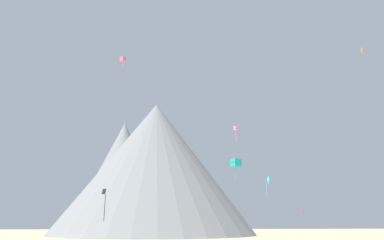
{
  "coord_description": "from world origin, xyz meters",
  "views": [
    {
      "loc": [
        -10.21,
        -34.61,
        4.23
      ],
      "look_at": [
        -2.24,
        43.62,
        25.42
      ],
      "focal_mm": 35.4,
      "sensor_mm": 36.0,
      "label": 1
    }
  ],
  "objects_px": {
    "kite_pink_high": "(236,129)",
    "kite_orange_high": "(361,51)",
    "rock_massif": "(149,169)",
    "kite_black_low": "(104,199)",
    "kite_cyan_low": "(267,180)",
    "kite_red_low": "(303,210)",
    "kite_teal_low": "(236,163)",
    "kite_rainbow_high": "(123,59)"
  },
  "relations": [
    {
      "from": "kite_cyan_low",
      "to": "kite_orange_high",
      "type": "height_order",
      "value": "kite_orange_high"
    },
    {
      "from": "rock_massif",
      "to": "kite_orange_high",
      "type": "bearing_deg",
      "value": -61.45
    },
    {
      "from": "kite_cyan_low",
      "to": "kite_black_low",
      "type": "bearing_deg",
      "value": -43.03
    },
    {
      "from": "kite_black_low",
      "to": "kite_rainbow_high",
      "type": "relative_size",
      "value": 1.44
    },
    {
      "from": "kite_orange_high",
      "to": "kite_cyan_low",
      "type": "bearing_deg",
      "value": -119.13
    },
    {
      "from": "kite_pink_high",
      "to": "kite_orange_high",
      "type": "distance_m",
      "value": 37.68
    },
    {
      "from": "rock_massif",
      "to": "kite_red_low",
      "type": "distance_m",
      "value": 58.19
    },
    {
      "from": "kite_red_low",
      "to": "kite_orange_high",
      "type": "bearing_deg",
      "value": -108.83
    },
    {
      "from": "kite_pink_high",
      "to": "kite_red_low",
      "type": "xyz_separation_m",
      "value": [
        15.31,
        -2.54,
        -20.53
      ]
    },
    {
      "from": "kite_black_low",
      "to": "kite_red_low",
      "type": "distance_m",
      "value": 57.32
    },
    {
      "from": "kite_teal_low",
      "to": "kite_orange_high",
      "type": "height_order",
      "value": "kite_orange_high"
    },
    {
      "from": "kite_rainbow_high",
      "to": "kite_red_low",
      "type": "height_order",
      "value": "kite_rainbow_high"
    },
    {
      "from": "kite_black_low",
      "to": "kite_teal_low",
      "type": "bearing_deg",
      "value": -69.18
    },
    {
      "from": "kite_black_low",
      "to": "kite_red_low",
      "type": "relative_size",
      "value": 1.81
    },
    {
      "from": "kite_red_low",
      "to": "rock_massif",
      "type": "bearing_deg",
      "value": 111.17
    },
    {
      "from": "rock_massif",
      "to": "kite_teal_low",
      "type": "bearing_deg",
      "value": -77.29
    },
    {
      "from": "rock_massif",
      "to": "kite_pink_high",
      "type": "relative_size",
      "value": 21.72
    },
    {
      "from": "rock_massif",
      "to": "kite_cyan_low",
      "type": "xyz_separation_m",
      "value": [
        27.0,
        -49.82,
        -8.86
      ]
    },
    {
      "from": "rock_massif",
      "to": "kite_cyan_low",
      "type": "relative_size",
      "value": 20.19
    },
    {
      "from": "kite_black_low",
      "to": "kite_rainbow_high",
      "type": "distance_m",
      "value": 46.93
    },
    {
      "from": "rock_massif",
      "to": "kite_black_low",
      "type": "xyz_separation_m",
      "value": [
        -4.77,
        -79.77,
        -14.82
      ]
    },
    {
      "from": "kite_teal_low",
      "to": "kite_rainbow_high",
      "type": "bearing_deg",
      "value": 23.02
    },
    {
      "from": "kite_teal_low",
      "to": "kite_rainbow_high",
      "type": "distance_m",
      "value": 41.39
    },
    {
      "from": "kite_black_low",
      "to": "kite_orange_high",
      "type": "height_order",
      "value": "kite_orange_high"
    },
    {
      "from": "kite_rainbow_high",
      "to": "kite_red_low",
      "type": "xyz_separation_m",
      "value": [
        44.16,
        6.44,
        -34.71
      ]
    },
    {
      "from": "kite_black_low",
      "to": "kite_cyan_low",
      "type": "relative_size",
      "value": 0.94
    },
    {
      "from": "kite_teal_low",
      "to": "kite_orange_high",
      "type": "xyz_separation_m",
      "value": [
        23.53,
        -2.63,
        20.65
      ]
    },
    {
      "from": "kite_black_low",
      "to": "kite_cyan_low",
      "type": "height_order",
      "value": "kite_cyan_low"
    },
    {
      "from": "kite_black_low",
      "to": "kite_rainbow_high",
      "type": "xyz_separation_m",
      "value": [
        -1.48,
        31.82,
        34.46
      ]
    },
    {
      "from": "kite_pink_high",
      "to": "rock_massif",
      "type": "bearing_deg",
      "value": 76.59
    },
    {
      "from": "kite_teal_low",
      "to": "rock_massif",
      "type": "bearing_deg",
      "value": -9.85
    },
    {
      "from": "kite_cyan_low",
      "to": "kite_pink_high",
      "type": "bearing_deg",
      "value": -154.25
    },
    {
      "from": "kite_cyan_low",
      "to": "kite_red_low",
      "type": "bearing_deg",
      "value": 131.03
    },
    {
      "from": "rock_massif",
      "to": "kite_teal_low",
      "type": "height_order",
      "value": "rock_massif"
    },
    {
      "from": "kite_pink_high",
      "to": "kite_orange_high",
      "type": "height_order",
      "value": "kite_orange_high"
    },
    {
      "from": "kite_teal_low",
      "to": "kite_rainbow_high",
      "type": "relative_size",
      "value": 1.27
    },
    {
      "from": "kite_orange_high",
      "to": "kite_rainbow_high",
      "type": "bearing_deg",
      "value": -85.81
    },
    {
      "from": "kite_teal_low",
      "to": "kite_cyan_low",
      "type": "distance_m",
      "value": 22.65
    },
    {
      "from": "kite_teal_low",
      "to": "kite_black_low",
      "type": "bearing_deg",
      "value": 94.31
    },
    {
      "from": "kite_cyan_low",
      "to": "kite_orange_high",
      "type": "bearing_deg",
      "value": 32.41
    },
    {
      "from": "rock_massif",
      "to": "kite_red_low",
      "type": "height_order",
      "value": "rock_massif"
    },
    {
      "from": "kite_teal_low",
      "to": "kite_red_low",
      "type": "distance_m",
      "value": 36.36
    }
  ]
}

